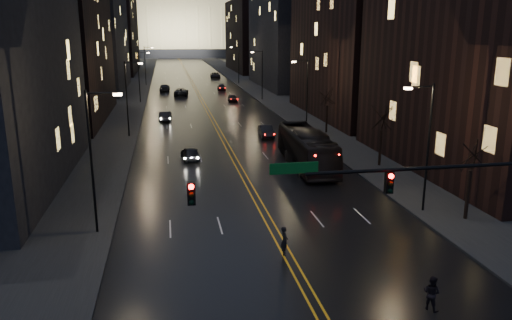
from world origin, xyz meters
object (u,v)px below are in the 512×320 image
traffic_signal (437,190)px  bus (307,149)px  receding_car_a (266,131)px  pedestrian_a (284,241)px  pedestrian_b (432,293)px  oncoming_car_b (165,116)px  oncoming_car_a (190,153)px

traffic_signal → bus: 23.38m
bus → receding_car_a: bearing=95.9°
pedestrian_a → receding_car_a: bearing=-0.9°
receding_car_a → pedestrian_b: (-0.12, -38.99, 0.13)m
traffic_signal → oncoming_car_b: traffic_signal is taller
oncoming_car_b → bus: bearing=119.7°
traffic_signal → pedestrian_a: (-6.06, 5.00, -4.26)m
traffic_signal → oncoming_car_a: traffic_signal is taller
traffic_signal → pedestrian_b: (-0.83, -1.79, -4.28)m
traffic_signal → oncoming_car_a: (-10.22, 27.72, -4.43)m
bus → pedestrian_b: bus is taller
receding_car_a → bus: bearing=-83.8°
bus → oncoming_car_a: (-10.55, 4.58, -1.09)m
traffic_signal → receding_car_a: bearing=91.1°
oncoming_car_b → pedestrian_a: size_ratio=2.50×
traffic_signal → bus: size_ratio=1.37×
traffic_signal → pedestrian_b: 4.71m
oncoming_car_b → pedestrian_a: bearing=102.7°
traffic_signal → oncoming_car_b: size_ratio=4.08×
receding_car_a → oncoming_car_a: bearing=-133.1°
oncoming_car_b → pedestrian_b: (11.74, -52.44, 0.13)m
oncoming_car_a → pedestrian_b: (9.38, -29.51, 0.16)m
oncoming_car_a → pedestrian_a: size_ratio=2.33×
receding_car_a → pedestrian_a: pedestrian_a is taller
oncoming_car_a → pedestrian_a: 23.09m
pedestrian_b → oncoming_car_b: bearing=-22.0°
bus → pedestrian_a: 19.25m
pedestrian_b → traffic_signal: bearing=-59.6°
oncoming_car_b → receding_car_a: (11.87, -13.45, -0.00)m
bus → oncoming_car_b: (-12.91, 27.51, -1.06)m
traffic_signal → receding_car_a: (-0.71, 37.20, -4.40)m
bus → pedestrian_b: size_ratio=7.63×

